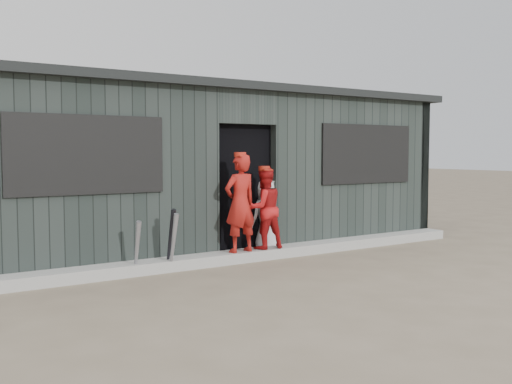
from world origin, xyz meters
TOP-DOWN VIEW (x-y plane):
  - ground at (0.00, 0.00)m, footprint 80.00×80.00m
  - curb at (0.00, 1.82)m, footprint 8.00×0.36m
  - bat_left at (-1.89, 1.68)m, footprint 0.10×0.29m
  - bat_mid at (-1.42, 1.59)m, footprint 0.07×0.27m
  - bat_right at (-1.41, 1.72)m, footprint 0.07×0.30m
  - player_red_left at (-0.30, 1.75)m, footprint 0.54×0.38m
  - player_red_right at (0.15, 1.81)m, footprint 0.61×0.49m
  - player_grey_back at (0.39, 2.12)m, footprint 0.63×0.47m
  - dugout at (-0.00, 3.50)m, footprint 8.30×3.30m

SIDE VIEW (x-z plane):
  - ground at x=0.00m, z-range 0.00..0.00m
  - curb at x=0.00m, z-range 0.00..0.15m
  - bat_left at x=-1.89m, z-range 0.00..0.73m
  - bat_mid at x=-1.42m, z-range 0.00..0.80m
  - bat_right at x=-1.41m, z-range 0.00..0.85m
  - player_grey_back at x=0.39m, z-range 0.00..1.16m
  - player_red_right at x=0.15m, z-range 0.15..1.35m
  - player_red_left at x=-0.30m, z-range 0.15..1.56m
  - dugout at x=0.00m, z-range -0.02..2.60m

